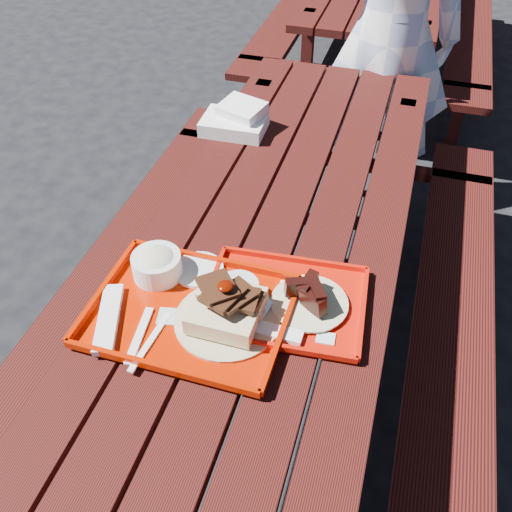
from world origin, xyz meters
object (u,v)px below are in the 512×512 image
at_px(near_tray, 193,298).
at_px(far_tray, 282,300).
at_px(person, 390,36).
at_px(picnic_table_near, 270,286).

distance_m(near_tray, far_tray, 0.23).
xyz_separation_m(far_tray, person, (0.07, 1.58, 0.08)).
height_order(picnic_table_near, person, person).
bearing_deg(near_tray, far_tray, 18.96).
distance_m(far_tray, person, 1.58).
bearing_deg(person, picnic_table_near, 80.59).
bearing_deg(near_tray, person, 80.37).
height_order(near_tray, far_tray, near_tray).
bearing_deg(far_tray, near_tray, -161.04).
bearing_deg(far_tray, picnic_table_near, 111.72).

